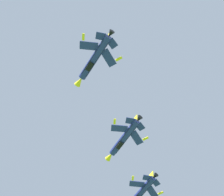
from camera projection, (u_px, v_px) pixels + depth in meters
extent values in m
cylinder|color=navy|center=(141.00, 192.00, 114.94)|extent=(8.09, 10.92, 1.70)
cube|color=#141947|center=(141.00, 193.00, 114.52)|extent=(6.83, 9.19, 0.50)
cone|color=black|center=(155.00, 176.00, 112.04)|extent=(2.02, 2.09, 1.36)
ellipsoid|color=#192333|center=(136.00, 196.00, 116.63)|extent=(2.76, 3.31, 1.18)
cube|color=navy|center=(137.00, 184.00, 113.60)|extent=(4.37, 2.31, 0.51)
cube|color=yellow|center=(133.00, 178.00, 112.70)|extent=(0.73, 1.65, 0.28)
cube|color=navy|center=(152.00, 192.00, 114.65)|extent=(3.66, 4.60, 0.51)
cube|color=yellow|center=(161.00, 193.00, 114.59)|extent=(1.68, 1.26, 0.28)
cube|color=navy|center=(147.00, 178.00, 112.45)|extent=(2.51, 2.11, 0.32)
cube|color=navy|center=(156.00, 183.00, 113.06)|extent=(2.65, 2.78, 0.32)
cube|color=yellow|center=(151.00, 177.00, 114.47)|extent=(1.77, 2.38, 2.61)
cylinder|color=navy|center=(124.00, 138.00, 104.64)|extent=(8.09, 10.92, 1.70)
cube|color=#141947|center=(124.00, 139.00, 104.23)|extent=(6.82, 9.19, 0.48)
cone|color=yellow|center=(110.00, 156.00, 107.70)|extent=(2.63, 2.86, 1.56)
cone|color=black|center=(139.00, 119.00, 101.75)|extent=(2.02, 2.09, 1.36)
ellipsoid|color=#192333|center=(119.00, 143.00, 106.33)|extent=(2.74, 3.31, 1.16)
cube|color=black|center=(120.00, 145.00, 104.85)|extent=(2.18, 2.47, 0.90)
cube|color=navy|center=(119.00, 128.00, 103.27)|extent=(4.37, 2.31, 0.44)
cube|color=yellow|center=(115.00, 122.00, 102.34)|extent=(0.73, 1.65, 0.27)
cube|color=navy|center=(136.00, 138.00, 104.39)|extent=(3.66, 4.60, 0.44)
cube|color=yellow|center=(146.00, 139.00, 104.36)|extent=(1.68, 1.26, 0.27)
cube|color=navy|center=(130.00, 121.00, 102.13)|extent=(2.51, 2.11, 0.28)
cube|color=navy|center=(140.00, 126.00, 102.78)|extent=(2.65, 2.78, 0.28)
cube|color=yellow|center=(134.00, 121.00, 104.17)|extent=(1.73, 2.35, 2.61)
cylinder|color=navy|center=(95.00, 58.00, 92.38)|extent=(8.09, 10.92, 1.70)
cube|color=#141947|center=(95.00, 58.00, 91.97)|extent=(6.84, 9.20, 0.55)
cone|color=yellow|center=(80.00, 81.00, 95.44)|extent=(2.63, 2.86, 1.56)
cone|color=black|center=(110.00, 34.00, 89.49)|extent=(2.02, 2.09, 1.36)
ellipsoid|color=#192333|center=(90.00, 65.00, 94.08)|extent=(2.78, 3.33, 1.21)
cube|color=black|center=(90.00, 66.00, 92.59)|extent=(2.21, 2.49, 0.95)
cube|color=navy|center=(89.00, 46.00, 91.12)|extent=(4.37, 2.31, 0.64)
cube|color=yellow|center=(83.00, 37.00, 90.28)|extent=(0.74, 1.65, 0.30)
cube|color=navy|center=(108.00, 58.00, 92.02)|extent=(3.66, 4.60, 0.64)
cube|color=yellow|center=(119.00, 59.00, 91.90)|extent=(1.68, 1.27, 0.30)
cube|color=navy|center=(101.00, 36.00, 89.93)|extent=(2.51, 2.11, 0.39)
cube|color=navy|center=(112.00, 43.00, 90.46)|extent=(2.65, 2.78, 0.39)
cube|color=yellow|center=(107.00, 38.00, 91.93)|extent=(1.84, 2.42, 2.61)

